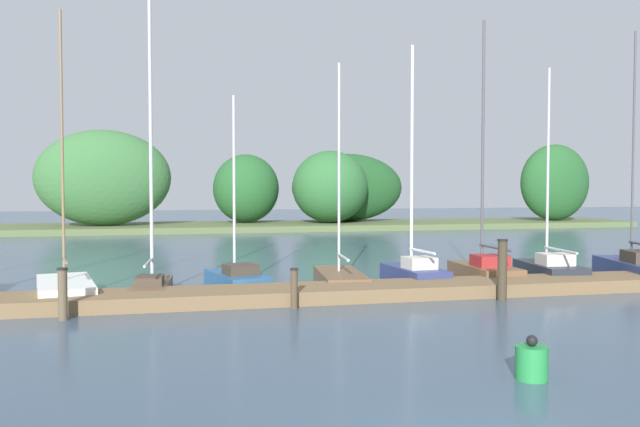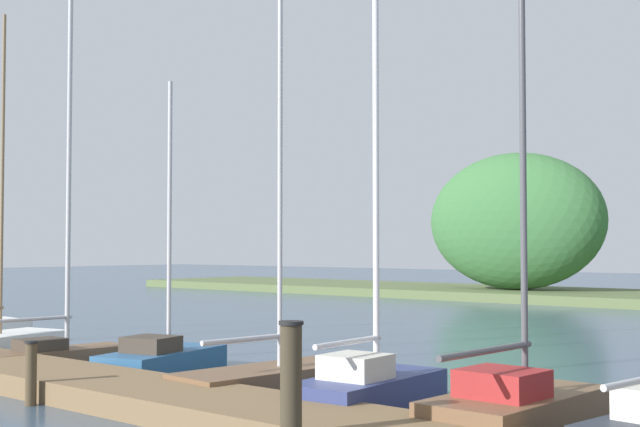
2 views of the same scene
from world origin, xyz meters
TOP-DOWN VIEW (x-y plane):
  - dock_pier at (0.00, 10.69)m, footprint 24.78×1.80m
  - far_shore at (3.75, 39.41)m, footprint 60.86×8.00m
  - sailboat_2 at (-5.89, 12.16)m, footprint 1.95×3.61m
  - sailboat_3 at (-3.70, 12.34)m, footprint 1.10×3.23m
  - sailboat_4 at (-1.36, 13.07)m, footprint 1.78×3.02m
  - sailboat_5 at (1.69, 12.91)m, footprint 1.50×3.59m
  - sailboat_6 at (3.91, 12.61)m, footprint 1.31×2.97m
  - sailboat_7 at (6.25, 12.66)m, footprint 1.36×3.39m
  - sailboat_8 at (8.39, 12.48)m, footprint 1.58×3.37m
  - sailboat_9 at (11.28, 12.21)m, footprint 2.10×4.09m
  - mooring_piling_1 at (-5.47, 9.39)m, footprint 0.23×0.23m
  - mooring_piling_2 at (-0.28, 9.64)m, footprint 0.19×0.19m
  - mooring_piling_3 at (5.15, 9.53)m, footprint 0.28×0.28m
  - channel_buoy_0 at (2.20, 3.28)m, footprint 0.49×0.49m

SIDE VIEW (x-z plane):
  - dock_pier at x=0.00m, z-range 0.00..0.35m
  - channel_buoy_0 at x=2.20m, z-range -0.07..0.61m
  - sailboat_5 at x=1.69m, z-range -3.02..3.58m
  - sailboat_2 at x=-5.89m, z-range -3.43..4.06m
  - sailboat_4 at x=-1.36m, z-range -2.47..3.11m
  - sailboat_8 at x=8.39m, z-range -2.95..3.71m
  - sailboat_9 at x=11.28m, z-range -3.58..4.34m
  - sailboat_7 at x=6.25m, z-range -3.62..4.44m
  - sailboat_6 at x=3.91m, z-range -3.17..4.00m
  - sailboat_3 at x=-3.70m, z-range -3.63..4.52m
  - mooring_piling_2 at x=-0.28m, z-range 0.01..0.98m
  - mooring_piling_1 at x=-5.47m, z-range 0.01..1.16m
  - mooring_piling_3 at x=5.15m, z-range 0.01..1.59m
  - far_shore at x=3.75m, z-range -0.78..5.99m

